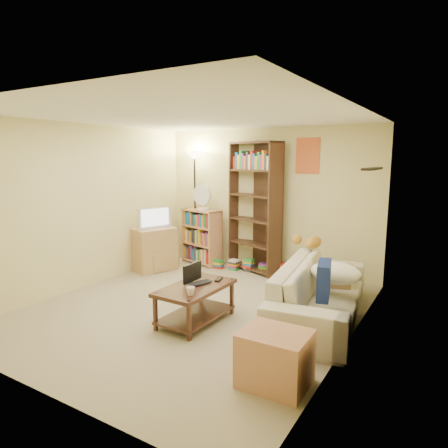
{
  "coord_description": "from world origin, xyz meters",
  "views": [
    {
      "loc": [
        2.94,
        -4.14,
        2.0
      ],
      "look_at": [
        0.04,
        0.7,
        1.05
      ],
      "focal_mm": 32.0,
      "sensor_mm": 36.0,
      "label": 1
    }
  ],
  "objects_px": {
    "tv_stand": "(154,249)",
    "side_table": "(334,284)",
    "television": "(153,218)",
    "end_cabinet": "(275,358)",
    "laptop": "(202,284)",
    "mug": "(190,291)",
    "tall_bookshelf": "(255,204)",
    "short_bookshelf": "(202,237)",
    "desk_fan": "(202,197)",
    "floor_lamp": "(195,174)",
    "tabby_cat": "(311,242)",
    "sofa": "(320,292)",
    "coffee_table": "(195,298)"
  },
  "relations": [
    {
      "from": "sofa",
      "to": "mug",
      "type": "xyz_separation_m",
      "value": [
        -1.12,
        -1.21,
        0.17
      ]
    },
    {
      "from": "sofa",
      "to": "end_cabinet",
      "type": "xyz_separation_m",
      "value": [
        0.13,
        -1.67,
        -0.1
      ]
    },
    {
      "from": "end_cabinet",
      "to": "mug",
      "type": "bearing_deg",
      "value": 159.69
    },
    {
      "from": "laptop",
      "to": "tall_bookshelf",
      "type": "distance_m",
      "value": 2.47
    },
    {
      "from": "mug",
      "to": "floor_lamp",
      "type": "bearing_deg",
      "value": 124.01
    },
    {
      "from": "sofa",
      "to": "side_table",
      "type": "height_order",
      "value": "sofa"
    },
    {
      "from": "sofa",
      "to": "tv_stand",
      "type": "xyz_separation_m",
      "value": [
        -3.22,
        0.6,
        0.04
      ]
    },
    {
      "from": "laptop",
      "to": "tv_stand",
      "type": "relative_size",
      "value": 0.48
    },
    {
      "from": "laptop",
      "to": "mug",
      "type": "xyz_separation_m",
      "value": [
        0.09,
        -0.37,
        0.04
      ]
    },
    {
      "from": "coffee_table",
      "to": "tall_bookshelf",
      "type": "xyz_separation_m",
      "value": [
        -0.4,
        2.39,
        0.89
      ]
    },
    {
      "from": "television",
      "to": "desk_fan",
      "type": "distance_m",
      "value": 0.98
    },
    {
      "from": "television",
      "to": "side_table",
      "type": "distance_m",
      "value": 3.3
    },
    {
      "from": "tabby_cat",
      "to": "television",
      "type": "distance_m",
      "value": 2.81
    },
    {
      "from": "tall_bookshelf",
      "to": "end_cabinet",
      "type": "bearing_deg",
      "value": -40.56
    },
    {
      "from": "laptop",
      "to": "television",
      "type": "xyz_separation_m",
      "value": [
        -2.02,
        1.45,
        0.47
      ]
    },
    {
      "from": "floor_lamp",
      "to": "end_cabinet",
      "type": "height_order",
      "value": "floor_lamp"
    },
    {
      "from": "mug",
      "to": "side_table",
      "type": "distance_m",
      "value": 2.17
    },
    {
      "from": "floor_lamp",
      "to": "tabby_cat",
      "type": "bearing_deg",
      "value": -14.21
    },
    {
      "from": "mug",
      "to": "end_cabinet",
      "type": "height_order",
      "value": "mug"
    },
    {
      "from": "tv_stand",
      "to": "desk_fan",
      "type": "relative_size",
      "value": 1.64
    },
    {
      "from": "tv_stand",
      "to": "side_table",
      "type": "distance_m",
      "value": 3.23
    },
    {
      "from": "sofa",
      "to": "floor_lamp",
      "type": "bearing_deg",
      "value": 55.02
    },
    {
      "from": "television",
      "to": "short_bookshelf",
      "type": "distance_m",
      "value": 1.03
    },
    {
      "from": "sofa",
      "to": "television",
      "type": "distance_m",
      "value": 3.33
    },
    {
      "from": "mug",
      "to": "tall_bookshelf",
      "type": "height_order",
      "value": "tall_bookshelf"
    },
    {
      "from": "tabby_cat",
      "to": "tv_stand",
      "type": "distance_m",
      "value": 2.83
    },
    {
      "from": "tall_bookshelf",
      "to": "sofa",
      "type": "bearing_deg",
      "value": -21.81
    },
    {
      "from": "television",
      "to": "end_cabinet",
      "type": "relative_size",
      "value": 1.07
    },
    {
      "from": "sofa",
      "to": "coffee_table",
      "type": "relative_size",
      "value": 2.34
    },
    {
      "from": "coffee_table",
      "to": "laptop",
      "type": "xyz_separation_m",
      "value": [
        0.06,
        0.07,
        0.17
      ]
    },
    {
      "from": "laptop",
      "to": "end_cabinet",
      "type": "relative_size",
      "value": 0.62
    },
    {
      "from": "laptop",
      "to": "television",
      "type": "relative_size",
      "value": 0.58
    },
    {
      "from": "tabby_cat",
      "to": "tv_stand",
      "type": "height_order",
      "value": "tabby_cat"
    },
    {
      "from": "sofa",
      "to": "television",
      "type": "bearing_deg",
      "value": 71.18
    },
    {
      "from": "mug",
      "to": "side_table",
      "type": "bearing_deg",
      "value": 58.48
    },
    {
      "from": "mug",
      "to": "tv_stand",
      "type": "height_order",
      "value": "tv_stand"
    },
    {
      "from": "coffee_table",
      "to": "tv_stand",
      "type": "bearing_deg",
      "value": 143.59
    },
    {
      "from": "tabby_cat",
      "to": "end_cabinet",
      "type": "bearing_deg",
      "value": -77.56
    },
    {
      "from": "desk_fan",
      "to": "end_cabinet",
      "type": "bearing_deg",
      "value": -47.16
    },
    {
      "from": "tv_stand",
      "to": "tabby_cat",
      "type": "bearing_deg",
      "value": 25.97
    },
    {
      "from": "sofa",
      "to": "short_bookshelf",
      "type": "xyz_separation_m",
      "value": [
        -2.73,
        1.4,
        0.18
      ]
    },
    {
      "from": "television",
      "to": "short_bookshelf",
      "type": "relative_size",
      "value": 0.61
    },
    {
      "from": "tabby_cat",
      "to": "laptop",
      "type": "relative_size",
      "value": 1.49
    },
    {
      "from": "desk_fan",
      "to": "floor_lamp",
      "type": "height_order",
      "value": "floor_lamp"
    },
    {
      "from": "coffee_table",
      "to": "short_bookshelf",
      "type": "bearing_deg",
      "value": 123.78
    },
    {
      "from": "laptop",
      "to": "floor_lamp",
      "type": "bearing_deg",
      "value": 56.83
    },
    {
      "from": "tabby_cat",
      "to": "coffee_table",
      "type": "height_order",
      "value": "tabby_cat"
    },
    {
      "from": "laptop",
      "to": "desk_fan",
      "type": "relative_size",
      "value": 0.78
    },
    {
      "from": "tv_stand",
      "to": "short_bookshelf",
      "type": "xyz_separation_m",
      "value": [
        0.49,
        0.8,
        0.14
      ]
    },
    {
      "from": "mug",
      "to": "tv_stand",
      "type": "distance_m",
      "value": 2.78
    }
  ]
}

